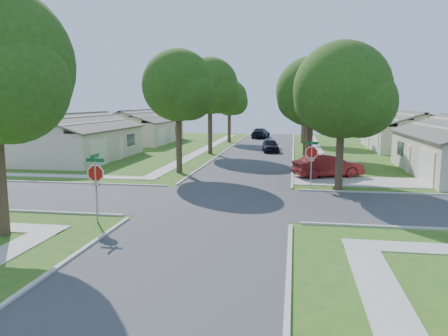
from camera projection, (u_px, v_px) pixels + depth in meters
name	position (u px, v px, depth m)	size (l,w,h in m)	color
ground	(222.00, 202.00, 22.78)	(100.00, 100.00, 0.00)	#295517
road_ns	(222.00, 202.00, 22.78)	(7.00, 100.00, 0.02)	#333335
sidewalk_ne	(317.00, 150.00, 47.19)	(1.20, 40.00, 0.04)	#9E9B91
sidewalk_nw	(206.00, 148.00, 49.12)	(1.20, 40.00, 0.04)	#9E9B91
driveway	(359.00, 182.00, 28.46)	(8.80, 3.60, 0.05)	#9E9B91
stop_sign_sw	(96.00, 176.00, 18.63)	(1.05, 0.80, 2.98)	gray
stop_sign_ne	(312.00, 154.00, 26.32)	(1.05, 0.80, 2.98)	gray
tree_e_near	(312.00, 95.00, 29.98)	(4.97, 4.80, 8.28)	#38281C
tree_e_mid	(307.00, 91.00, 41.60)	(5.59, 5.40, 9.21)	#38281C
tree_e_far	(304.00, 95.00, 54.33)	(5.17, 5.00, 8.72)	#38281C
tree_w_near	(179.00, 89.00, 31.39)	(5.38, 5.20, 8.97)	#38281C
tree_w_mid	(211.00, 89.00, 43.04)	(5.80, 5.60, 9.56)	#38281C
tree_w_far	(230.00, 99.00, 55.88)	(4.76, 4.60, 8.04)	#38281C
tree_ne_corner	(343.00, 95.00, 25.05)	(5.80, 5.60, 8.66)	#38281C
house_ne_far	(407.00, 135.00, 48.33)	(8.42, 13.60, 4.23)	beige
house_nw_near	(76.00, 143.00, 39.71)	(8.42, 13.60, 4.23)	beige
house_nw_far	(141.00, 131.00, 56.30)	(8.42, 13.60, 4.23)	beige
car_driveway	(328.00, 166.00, 30.21)	(1.68, 4.82, 1.59)	#5D1314
car_curb_east	(270.00, 145.00, 45.50)	(1.62, 4.01, 1.37)	black
car_curb_west	(261.00, 133.00, 63.17)	(2.02, 4.98, 1.44)	black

